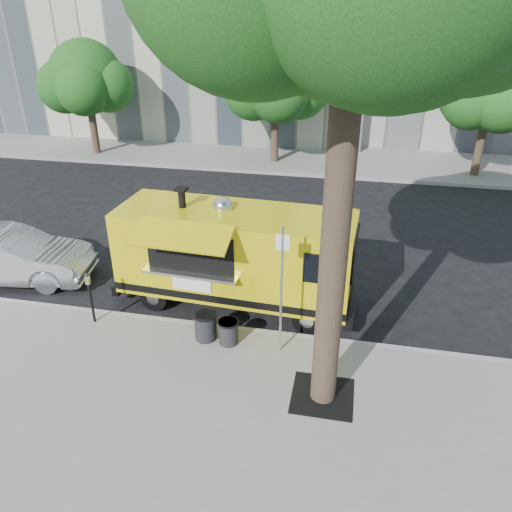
{
  "coord_description": "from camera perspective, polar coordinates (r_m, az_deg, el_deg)",
  "views": [
    {
      "loc": [
        2.81,
        -10.33,
        7.08
      ],
      "look_at": [
        0.7,
        0.0,
        1.62
      ],
      "focal_mm": 35.0,
      "sensor_mm": 36.0,
      "label": 1
    }
  ],
  "objects": [
    {
      "name": "far_tree_c",
      "position": [
        23.55,
        25.3,
        16.72
      ],
      "size": [
        3.24,
        3.24,
        5.21
      ],
      "color": "#33261C",
      "rests_on": "far_sidewalk"
    },
    {
      "name": "far_tree_b",
      "position": [
        23.56,
        2.28,
        19.44
      ],
      "size": [
        3.6,
        3.6,
        5.5
      ],
      "color": "#33261C",
      "rests_on": "far_sidewalk"
    },
    {
      "name": "trash_bin_right",
      "position": [
        11.3,
        -3.18,
        -8.59
      ],
      "size": [
        0.47,
        0.47,
        0.57
      ],
      "color": "black",
      "rests_on": "sidewalk"
    },
    {
      "name": "trash_bin_left",
      "position": [
        11.45,
        -5.79,
        -7.88
      ],
      "size": [
        0.54,
        0.54,
        0.65
      ],
      "color": "black",
      "rests_on": "sidewalk"
    },
    {
      "name": "curb",
      "position": [
        12.05,
        -4.18,
        -8.25
      ],
      "size": [
        60.0,
        0.14,
        0.16
      ],
      "primitive_type": "cube",
      "color": "#999993",
      "rests_on": "ground"
    },
    {
      "name": "sidewalk",
      "position": [
        9.85,
        -9.14,
        -18.42
      ],
      "size": [
        60.0,
        6.0,
        0.15
      ],
      "primitive_type": "cube",
      "color": "gray",
      "rests_on": "ground"
    },
    {
      "name": "parking_meter",
      "position": [
        12.31,
        -18.48,
        -3.9
      ],
      "size": [
        0.11,
        0.11,
        1.33
      ],
      "color": "black",
      "rests_on": "sidewalk"
    },
    {
      "name": "sign_post",
      "position": [
        10.3,
        2.93,
        -3.21
      ],
      "size": [
        0.28,
        0.06,
        3.0
      ],
      "color": "silver",
      "rests_on": "sidewalk"
    },
    {
      "name": "tree_well",
      "position": [
        10.23,
        7.6,
        -15.54
      ],
      "size": [
        1.2,
        1.2,
        0.02
      ],
      "primitive_type": "cube",
      "color": "black",
      "rests_on": "sidewalk"
    },
    {
      "name": "far_tree_a",
      "position": [
        26.21,
        -18.84,
        18.79
      ],
      "size": [
        3.42,
        3.42,
        5.36
      ],
      "color": "#33261C",
      "rests_on": "far_sidewalk"
    },
    {
      "name": "sedan",
      "position": [
        15.38,
        -26.42,
        -0.04
      ],
      "size": [
        4.65,
        2.2,
        1.47
      ],
      "primitive_type": "imported",
      "rotation": [
        0.0,
        0.0,
        1.72
      ],
      "color": "silver",
      "rests_on": "ground"
    },
    {
      "name": "far_sidewalk",
      "position": [
        24.99,
        4.73,
        11.01
      ],
      "size": [
        60.0,
        5.0,
        0.15
      ],
      "primitive_type": "cube",
      "color": "gray",
      "rests_on": "ground"
    },
    {
      "name": "ground",
      "position": [
        12.83,
        -3.07,
        -6.16
      ],
      "size": [
        120.0,
        120.0,
        0.0
      ],
      "primitive_type": "plane",
      "color": "black",
      "rests_on": "ground"
    },
    {
      "name": "food_truck",
      "position": [
        12.41,
        -2.53,
        0.16
      ],
      "size": [
        6.21,
        2.97,
        3.0
      ],
      "rotation": [
        0.0,
        0.0,
        -0.06
      ],
      "color": "#DAC30B",
      "rests_on": "ground"
    }
  ]
}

